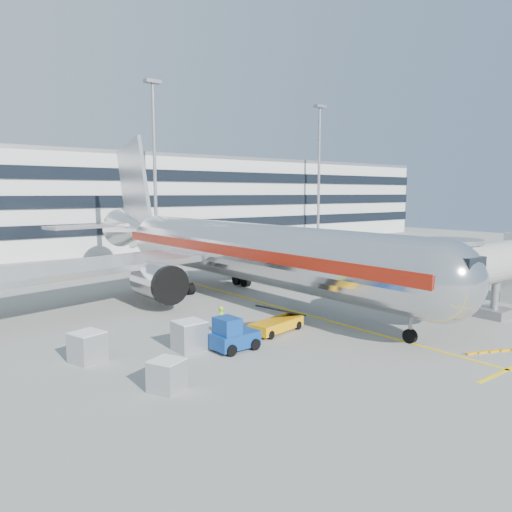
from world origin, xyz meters
TOP-DOWN VIEW (x-y plane):
  - ground at (0.00, 0.00)m, footprint 180.00×180.00m
  - lead_in_line at (0.00, 10.00)m, footprint 0.25×70.00m
  - stop_bar at (0.00, -14.00)m, footprint 6.00×0.25m
  - main_jet at (0.00, 11.72)m, footprint 50.95×48.70m
  - jet_bridge at (12.18, -8.00)m, footprint 17.80×4.50m
  - terminal at (0.00, 57.95)m, footprint 150.00×24.25m
  - light_mast_centre at (8.00, 42.00)m, footprint 2.40×1.20m
  - light_mast_east at (42.00, 42.00)m, footprint 2.40×1.20m
  - belt_loader at (-4.95, -1.06)m, footprint 4.48×2.36m
  - baggage_tug at (-9.53, -2.45)m, footprint 2.82×1.87m
  - cargo_container_left at (-16.97, 0.89)m, footprint 1.96×1.96m
  - cargo_container_right at (-11.50, -0.80)m, footprint 1.67×1.67m
  - cargo_container_front at (-15.44, -5.44)m, footprint 1.87×1.87m
  - ramp_worker at (-8.03, 0.91)m, footprint 0.81×0.77m

SIDE VIEW (x-z plane):
  - ground at x=0.00m, z-range 0.00..0.00m
  - lead_in_line at x=0.00m, z-range 0.00..0.01m
  - stop_bar at x=0.00m, z-range 0.00..0.01m
  - belt_loader at x=-4.95m, z-range -0.45..1.64m
  - cargo_container_front at x=-15.44m, z-range 0.00..1.51m
  - cargo_container_left at x=-16.97m, z-range 0.00..1.69m
  - cargo_container_right at x=-11.50m, z-range 0.00..1.77m
  - baggage_tug at x=-9.53m, z-range -0.13..1.93m
  - ramp_worker at x=-8.03m, z-range 0.00..1.87m
  - jet_bridge at x=12.18m, z-range 0.37..7.37m
  - main_jet at x=0.00m, z-range -3.79..12.26m
  - terminal at x=0.00m, z-range 0.00..15.60m
  - light_mast_centre at x=8.00m, z-range 2.15..27.60m
  - light_mast_east at x=42.00m, z-range 2.15..27.60m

